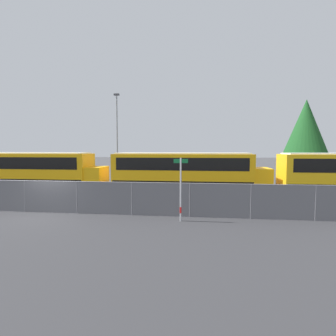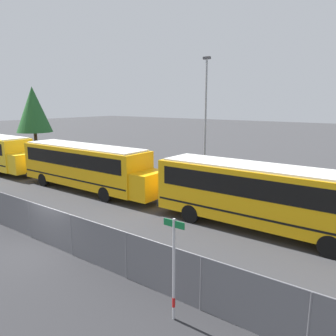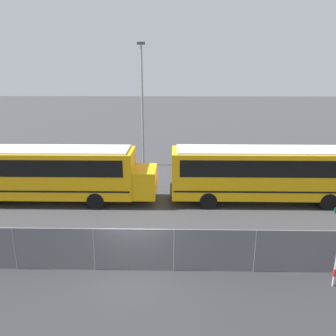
% 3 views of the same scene
% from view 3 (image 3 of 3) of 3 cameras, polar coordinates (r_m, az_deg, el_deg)
% --- Properties ---
extents(ground_plane, '(200.00, 200.00, 0.00)m').
position_cam_3_polar(ground_plane, '(13.55, -5.78, -17.27)').
color(ground_plane, '#38383A').
extents(fence, '(89.91, 0.07, 1.79)m').
position_cam_3_polar(fence, '(13.07, -5.90, -13.92)').
color(fence, '#9EA0A5').
rests_on(fence, ground_plane).
extents(school_bus_2, '(12.31, 2.58, 3.27)m').
position_cam_3_polar(school_bus_2, '(20.57, -20.44, -0.40)').
color(school_bus_2, '#EDA80F').
rests_on(school_bus_2, ground_plane).
extents(school_bus_3, '(12.31, 2.58, 3.27)m').
position_cam_3_polar(school_bus_3, '(20.07, 17.24, -0.50)').
color(school_bus_3, '#EDA80F').
rests_on(school_bus_3, ground_plane).
extents(light_pole, '(0.60, 0.24, 9.74)m').
position_cam_3_polar(light_pole, '(26.72, -4.50, 11.46)').
color(light_pole, gray).
rests_on(light_pole, ground_plane).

